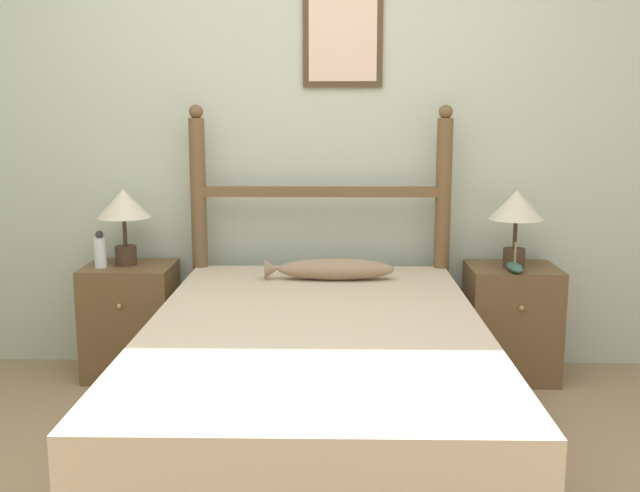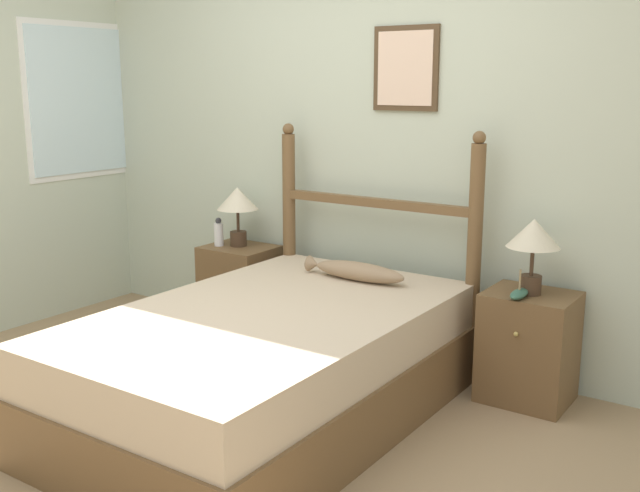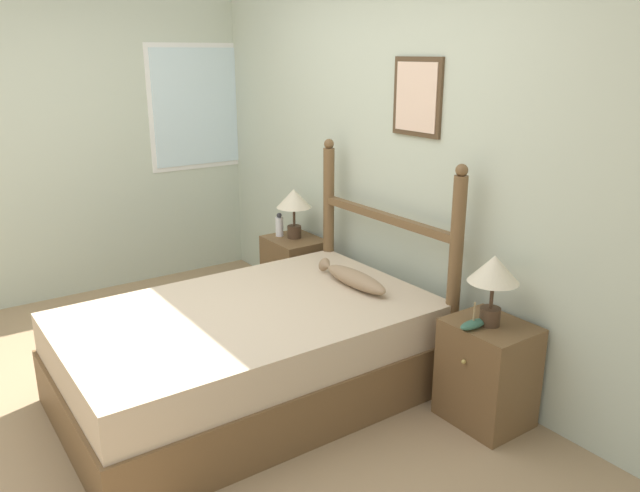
{
  "view_description": "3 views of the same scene",
  "coord_description": "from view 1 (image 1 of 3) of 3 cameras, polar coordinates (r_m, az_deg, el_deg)",
  "views": [
    {
      "loc": [
        0.23,
        -2.17,
        1.34
      ],
      "look_at": [
        0.17,
        0.96,
        0.77
      ],
      "focal_mm": 42.0,
      "sensor_mm": 36.0,
      "label": 1
    },
    {
      "loc": [
        2.29,
        -2.11,
        1.62
      ],
      "look_at": [
        0.22,
        0.92,
        0.81
      ],
      "focal_mm": 42.0,
      "sensor_mm": 36.0,
      "label": 2
    },
    {
      "loc": [
        3.07,
        -0.98,
        1.95
      ],
      "look_at": [
        0.18,
        1.04,
        0.84
      ],
      "focal_mm": 35.0,
      "sensor_mm": 36.0,
      "label": 3
    }
  ],
  "objects": [
    {
      "name": "bottle",
      "position": [
        3.85,
        -16.41,
        -0.36
      ],
      "size": [
        0.06,
        0.06,
        0.19
      ],
      "color": "white",
      "rests_on": "nightstand_left"
    },
    {
      "name": "wall_back",
      "position": [
        3.91,
        -2.31,
        9.37
      ],
      "size": [
        6.4,
        0.08,
        2.55
      ],
      "color": "beige",
      "rests_on": "ground_plane"
    },
    {
      "name": "fish_pillow",
      "position": [
        3.52,
        0.89,
        -1.77
      ],
      "size": [
        0.61,
        0.13,
        0.1
      ],
      "color": "#997A5B",
      "rests_on": "bed"
    },
    {
      "name": "bed",
      "position": [
        2.93,
        -0.33,
        -11.04
      ],
      "size": [
        1.31,
        2.09,
        0.55
      ],
      "color": "brown",
      "rests_on": "ground_plane"
    },
    {
      "name": "nightstand_right",
      "position": [
        3.91,
        14.33,
        -5.65
      ],
      "size": [
        0.44,
        0.39,
        0.57
      ],
      "color": "brown",
      "rests_on": "ground_plane"
    },
    {
      "name": "model_boat",
      "position": [
        3.72,
        14.61,
        -1.56
      ],
      "size": [
        0.07,
        0.18,
        0.14
      ],
      "color": "#386651",
      "rests_on": "nightstand_right"
    },
    {
      "name": "table_lamp_left",
      "position": [
        3.85,
        -14.73,
        2.77
      ],
      "size": [
        0.27,
        0.27,
        0.38
      ],
      "color": "#422D1E",
      "rests_on": "nightstand_left"
    },
    {
      "name": "table_lamp_right",
      "position": [
        3.78,
        14.72,
        2.65
      ],
      "size": [
        0.27,
        0.27,
        0.38
      ],
      "color": "#422D1E",
      "rests_on": "nightstand_right"
    },
    {
      "name": "headboard",
      "position": [
        3.79,
        0.03,
        0.92
      ],
      "size": [
        1.31,
        0.08,
        1.37
      ],
      "color": "brown",
      "rests_on": "ground_plane"
    },
    {
      "name": "nightstand_left",
      "position": [
        3.95,
        -14.18,
        -5.51
      ],
      "size": [
        0.44,
        0.39,
        0.57
      ],
      "color": "brown",
      "rests_on": "ground_plane"
    }
  ]
}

